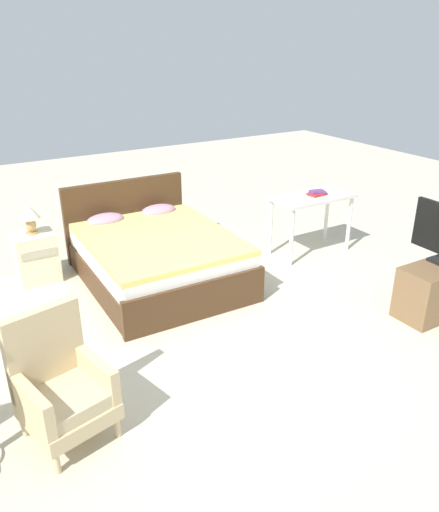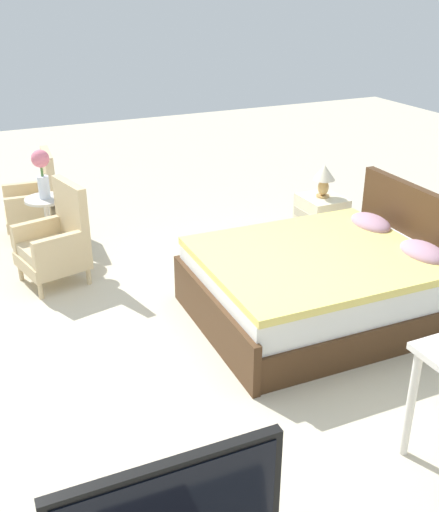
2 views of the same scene
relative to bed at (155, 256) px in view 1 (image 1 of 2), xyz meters
name	(u,v)px [view 1 (image 1 of 2)]	position (x,y,z in m)	size (l,w,h in m)	color
ground_plane	(203,327)	(-0.05, -1.17, -0.30)	(16.00, 16.00, 0.00)	beige
bed	(155,256)	(0.00, 0.00, 0.00)	(1.58, 2.03, 0.96)	#472D19
armchair_by_window_right	(62,388)	(-1.55, -1.87, 0.08)	(0.65, 0.65, 0.92)	#CCB284
nightstand	(36,257)	(-1.15, 0.71, -0.02)	(0.44, 0.41, 0.57)	beige
table_lamp	(29,215)	(-1.15, 0.71, 0.48)	(0.22, 0.22, 0.33)	tan
vanity_desk	(312,204)	(2.03, -0.27, 0.34)	(1.04, 0.52, 0.76)	silver
book_stack	(317,193)	(2.09, -0.29, 0.49)	(0.23, 0.17, 0.06)	#AD2823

